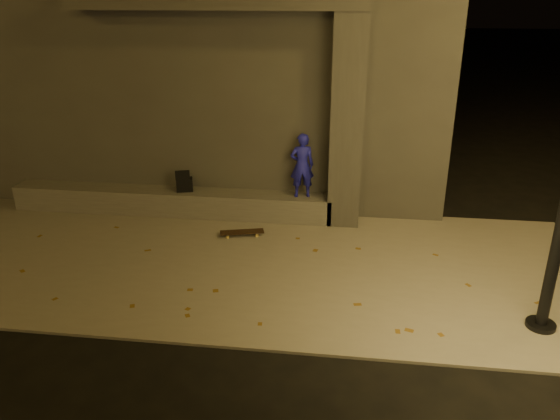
# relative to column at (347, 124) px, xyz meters

# --- Properties ---
(ground) EXTENTS (120.00, 120.00, 0.00)m
(ground) POSITION_rel_column_xyz_m (-1.70, -3.75, -1.84)
(ground) COLOR black
(ground) RESTS_ON ground
(sidewalk) EXTENTS (11.00, 4.40, 0.04)m
(sidewalk) POSITION_rel_column_xyz_m (-1.70, -1.75, -1.82)
(sidewalk) COLOR slate
(sidewalk) RESTS_ON ground
(building) EXTENTS (9.00, 5.10, 5.22)m
(building) POSITION_rel_column_xyz_m (-2.70, 2.74, 0.77)
(building) COLOR #3C3A37
(building) RESTS_ON ground
(ledge) EXTENTS (6.00, 0.55, 0.45)m
(ledge) POSITION_rel_column_xyz_m (-3.20, 0.00, -1.58)
(ledge) COLOR #57544E
(ledge) RESTS_ON sidewalk
(column) EXTENTS (0.55, 0.55, 3.60)m
(column) POSITION_rel_column_xyz_m (0.00, 0.00, 0.00)
(column) COLOR #3C3A37
(column) RESTS_ON sidewalk
(canopy) EXTENTS (5.00, 0.70, 0.28)m
(canopy) POSITION_rel_column_xyz_m (-2.20, 0.05, 1.94)
(canopy) COLOR #3C3A37
(canopy) RESTS_ON column
(skateboarder) EXTENTS (0.47, 0.36, 1.16)m
(skateboarder) POSITION_rel_column_xyz_m (-0.75, 0.00, -0.77)
(skateboarder) COLOR #1B1BB2
(skateboarder) RESTS_ON ledge
(backpack) EXTENTS (0.34, 0.27, 0.42)m
(backpack) POSITION_rel_column_xyz_m (-2.92, 0.00, -1.21)
(backpack) COLOR black
(backpack) RESTS_ON ledge
(skateboard) EXTENTS (0.77, 0.38, 0.08)m
(skateboard) POSITION_rel_column_xyz_m (-1.69, -0.86, -1.73)
(skateboard) COLOR black
(skateboard) RESTS_ON sidewalk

